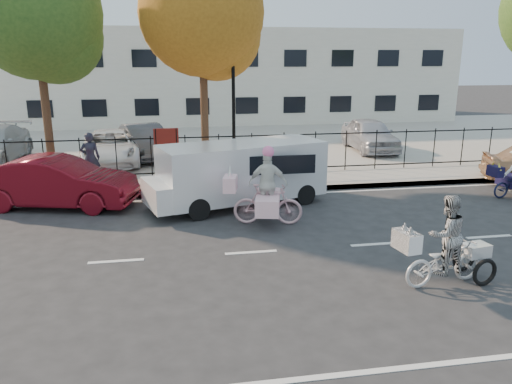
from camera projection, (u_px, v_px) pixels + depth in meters
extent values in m
plane|color=#333334|center=(251.00, 253.00, 11.41)|extent=(120.00, 120.00, 0.00)
cube|color=#A8A399|center=(226.00, 192.00, 16.19)|extent=(60.00, 0.10, 0.15)
cube|color=#A8A399|center=(223.00, 184.00, 17.19)|extent=(60.00, 2.20, 0.15)
cube|color=#A8A399|center=(204.00, 142.00, 25.65)|extent=(60.00, 15.60, 0.15)
cube|color=silver|center=(193.00, 76.00, 34.38)|extent=(34.00, 10.00, 6.00)
cylinder|color=black|center=(234.00, 121.00, 17.39)|extent=(0.12, 0.12, 4.00)
sphere|color=white|center=(233.00, 57.00, 16.82)|extent=(0.36, 0.36, 0.36)
cylinder|color=black|center=(157.00, 155.00, 17.24)|extent=(0.06, 0.06, 1.80)
cylinder|color=black|center=(177.00, 154.00, 17.35)|extent=(0.06, 0.06, 1.80)
cube|color=#59140F|center=(166.00, 137.00, 17.14)|extent=(0.85, 0.04, 0.60)
imported|color=silver|center=(444.00, 262.00, 9.75)|extent=(1.81, 0.88, 0.91)
imported|color=white|center=(447.00, 235.00, 9.60)|extent=(0.86, 0.72, 1.59)
cube|color=white|center=(407.00, 241.00, 9.31)|extent=(0.39, 0.60, 0.36)
cone|color=white|center=(405.00, 226.00, 9.36)|extent=(0.14, 0.14, 0.18)
cone|color=white|center=(411.00, 231.00, 9.13)|extent=(0.14, 0.14, 0.18)
torus|color=black|center=(485.00, 272.00, 9.70)|extent=(0.57, 0.17, 0.57)
torus|color=black|center=(464.00, 258.00, 10.37)|extent=(0.57, 0.17, 0.57)
cube|color=white|center=(476.00, 250.00, 9.95)|extent=(0.56, 0.43, 0.25)
imported|color=#D4A1A9|center=(268.00, 204.00, 13.19)|extent=(1.91, 0.93, 1.10)
imported|color=white|center=(268.00, 184.00, 13.05)|extent=(1.09, 0.65, 1.74)
cube|color=#FFC2CC|center=(230.00, 184.00, 13.11)|extent=(0.46, 0.67, 0.40)
cone|color=silver|center=(230.00, 170.00, 13.01)|extent=(0.13, 0.13, 0.35)
cube|color=#FFC2CC|center=(268.00, 202.00, 13.18)|extent=(0.92, 1.54, 0.44)
sphere|color=pink|center=(268.00, 152.00, 12.82)|extent=(0.31, 0.31, 0.31)
cube|color=black|center=(495.00, 171.00, 15.45)|extent=(0.32, 0.52, 0.32)
cone|color=gold|center=(493.00, 164.00, 15.56)|extent=(0.11, 0.21, 0.29)
cone|color=gold|center=(499.00, 167.00, 15.25)|extent=(0.11, 0.21, 0.29)
cube|color=white|center=(242.00, 170.00, 14.80)|extent=(5.14, 3.08, 1.61)
cube|color=white|center=(153.00, 188.00, 14.49)|extent=(0.92, 1.80, 0.72)
cylinder|color=black|center=(187.00, 205.00, 13.97)|extent=(0.67, 0.40, 0.63)
cylinder|color=black|center=(185.00, 190.00, 15.47)|extent=(0.67, 0.40, 0.63)
cylinder|color=black|center=(304.00, 199.00, 14.53)|extent=(0.67, 0.40, 0.63)
cylinder|color=black|center=(291.00, 186.00, 16.03)|extent=(0.67, 0.40, 0.63)
imported|color=#5F0A15|center=(58.00, 182.00, 14.66)|extent=(4.81, 2.67, 1.50)
imported|color=black|center=(90.00, 158.00, 16.88)|extent=(0.67, 0.48, 1.73)
imported|color=white|center=(110.00, 147.00, 19.98)|extent=(2.57, 4.91, 1.32)
imported|color=#47494E|center=(145.00, 141.00, 21.11)|extent=(2.70, 4.49, 1.40)
imported|color=#B6B7BF|center=(370.00, 134.00, 22.75)|extent=(1.93, 4.37, 1.46)
cylinder|color=#442D1D|center=(46.00, 113.00, 16.95)|extent=(0.28, 0.28, 4.96)
sphere|color=#385B1E|center=(35.00, 13.00, 16.10)|extent=(4.26, 4.26, 4.26)
sphere|color=#385B1E|center=(55.00, 37.00, 16.56)|extent=(3.12, 3.12, 3.12)
cylinder|color=#442D1D|center=(204.00, 108.00, 17.93)|extent=(0.28, 0.28, 5.05)
sphere|color=#9F6219|center=(202.00, 13.00, 17.07)|extent=(4.33, 4.33, 4.33)
sphere|color=#9F6219|center=(216.00, 35.00, 17.53)|extent=(3.17, 3.17, 3.17)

